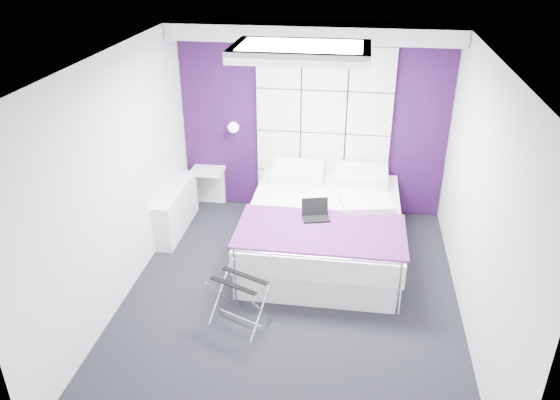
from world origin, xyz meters
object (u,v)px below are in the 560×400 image
wall_lamp (234,126)px  luggage_rack (240,301)px  bed (324,228)px  nightstand (207,171)px  radiator (177,209)px  laptop (316,213)px

wall_lamp → luggage_rack: 2.77m
bed → nightstand: bed is taller
bed → nightstand: size_ratio=4.98×
radiator → nightstand: 0.80m
laptop → bed: bearing=61.1°
bed → laptop: 0.47m
wall_lamp → nightstand: 0.78m
wall_lamp → laptop: (1.25, -1.34, -0.53)m
radiator → nightstand: (0.24, 0.72, 0.26)m
bed → nightstand: (-1.72, 1.00, 0.22)m
radiator → laptop: (1.89, -0.58, 0.39)m
nightstand → luggage_rack: (0.99, -2.49, -0.29)m
nightstand → luggage_rack: 2.70m
bed → luggage_rack: (-0.73, -1.49, -0.07)m
wall_lamp → bed: wall_lamp is taller
nightstand → wall_lamp: bearing=5.7°
nightstand → luggage_rack: size_ratio=0.85×
bed → nightstand: bearing=149.7°
wall_lamp → radiator: bearing=-130.1°
radiator → bed: bearing=-8.3°
laptop → wall_lamp: bearing=118.5°
nightstand → radiator: bearing=-108.4°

